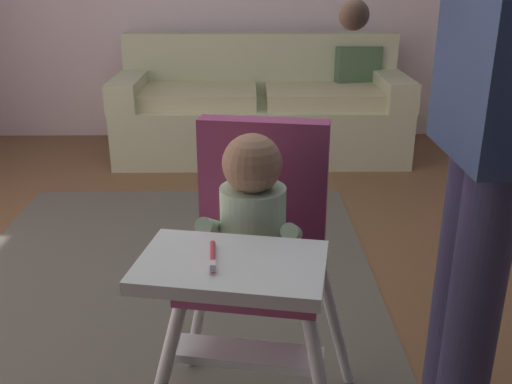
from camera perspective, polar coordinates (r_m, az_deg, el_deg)
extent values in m
cube|color=brown|center=(2.57, -4.50, -11.16)|extent=(5.85, 6.80, 0.10)
cube|color=#58544A|center=(2.38, -9.82, -12.71)|extent=(1.88, 2.95, 0.01)
cube|color=beige|center=(4.37, 0.48, 6.22)|extent=(2.07, 0.84, 0.40)
cube|color=beige|center=(4.61, 0.40, 12.46)|extent=(2.07, 0.22, 0.46)
cube|color=beige|center=(4.38, -12.16, 9.84)|extent=(0.20, 0.84, 0.20)
cube|color=beige|center=(4.43, 13.02, 9.87)|extent=(0.20, 0.84, 0.20)
cube|color=beige|center=(4.28, -5.59, 9.31)|extent=(0.82, 0.60, 0.11)
cube|color=beige|center=(4.30, 6.57, 9.32)|extent=(0.82, 0.60, 0.11)
cube|color=#4C6B47|center=(4.56, 9.92, 11.68)|extent=(0.35, 0.17, 0.34)
cylinder|color=white|center=(1.96, -5.52, -11.46)|extent=(0.15, 0.19, 0.54)
cylinder|color=white|center=(1.91, 7.66, -12.58)|extent=(0.19, 0.15, 0.54)
cube|color=#953C68|center=(1.59, -0.16, -7.62)|extent=(0.42, 0.42, 0.05)
cube|color=#953C68|center=(1.64, 0.71, 1.08)|extent=(0.37, 0.13, 0.35)
cube|color=white|center=(1.26, -2.40, -7.27)|extent=(0.44, 0.33, 0.03)
cube|color=white|center=(1.61, -0.83, -15.57)|extent=(0.41, 0.17, 0.02)
cylinder|color=#B4D5AF|center=(1.51, -0.30, -3.49)|extent=(0.20, 0.20, 0.22)
sphere|color=#997051|center=(1.44, -0.38, 2.80)|extent=(0.15, 0.15, 0.15)
cylinder|color=#B4D5AF|center=(1.49, -4.54, -3.44)|extent=(0.07, 0.15, 0.10)
cylinder|color=#B4D5AF|center=(1.46, 3.51, -4.01)|extent=(0.07, 0.15, 0.10)
cylinder|color=#CC384C|center=(1.26, -4.23, -6.27)|extent=(0.02, 0.13, 0.01)
cube|color=white|center=(1.20, -4.23, -7.20)|extent=(0.01, 0.02, 0.02)
cylinder|color=#3F3A60|center=(1.80, 19.13, -9.48)|extent=(0.14, 0.14, 0.88)
cylinder|color=#3F3A60|center=(1.70, 20.40, -11.50)|extent=(0.14, 0.14, 0.88)
cube|color=#394B76|center=(1.52, 23.30, 14.64)|extent=(0.20, 0.40, 0.63)
sphere|color=brown|center=(1.60, 9.54, 16.70)|extent=(0.08, 0.08, 0.08)
sphere|color=#284CB7|center=(2.59, -2.90, -6.93)|extent=(0.20, 0.20, 0.20)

